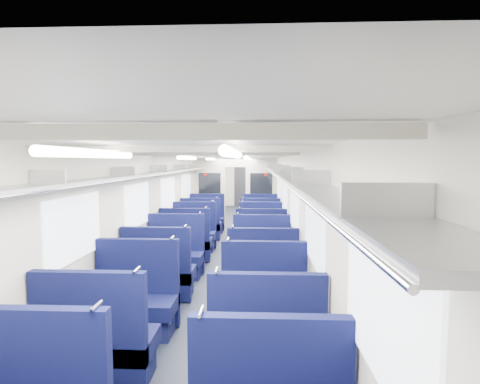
{
  "coord_description": "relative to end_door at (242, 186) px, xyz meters",
  "views": [
    {
      "loc": [
        0.74,
        -9.43,
        2.2
      ],
      "look_at": [
        0.21,
        2.13,
        1.25
      ],
      "focal_mm": 28.14,
      "sensor_mm": 36.0,
      "label": 1
    }
  ],
  "objects": [
    {
      "name": "seat_11",
      "position": [
        0.83,
        -11.43,
        -0.63
      ],
      "size": [
        1.09,
        0.6,
        1.22
      ],
      "color": "#0C113E",
      "rests_on": "floor"
    },
    {
      "name": "luggage_rack_left",
      "position": [
        -1.21,
        -8.94,
        0.97
      ],
      "size": [
        0.36,
        17.4,
        0.18
      ],
      "color": "#B2B5BA",
      "rests_on": "wall_left"
    },
    {
      "name": "seat_15",
      "position": [
        0.83,
        -9.18,
        -0.63
      ],
      "size": [
        1.09,
        0.6,
        1.22
      ],
      "color": "#0C113E",
      "rests_on": "floor"
    },
    {
      "name": "seat_6",
      "position": [
        -0.83,
        -13.74,
        -0.63
      ],
      "size": [
        1.09,
        0.6,
        1.22
      ],
      "color": "#0C113E",
      "rests_on": "floor"
    },
    {
      "name": "ceiling_fittings",
      "position": [
        0.0,
        -9.2,
        1.29
      ],
      "size": [
        2.7,
        16.06,
        0.11
      ],
      "color": "beige",
      "rests_on": "ceiling"
    },
    {
      "name": "luggage_rack_right",
      "position": [
        1.21,
        -8.94,
        0.97
      ],
      "size": [
        0.36,
        17.4,
        0.18
      ],
      "color": "#B2B5BA",
      "rests_on": "wall_right"
    },
    {
      "name": "seat_14",
      "position": [
        -0.83,
        -9.25,
        -0.63
      ],
      "size": [
        1.09,
        0.6,
        1.22
      ],
      "color": "#0C113E",
      "rests_on": "floor"
    },
    {
      "name": "seat_12",
      "position": [
        -0.83,
        -10.23,
        -0.63
      ],
      "size": [
        1.09,
        0.6,
        1.22
      ],
      "color": "#0C113E",
      "rests_on": "floor"
    },
    {
      "name": "seat_10",
      "position": [
        -0.83,
        -11.38,
        -0.63
      ],
      "size": [
        1.09,
        0.6,
        1.22
      ],
      "color": "#0C113E",
      "rests_on": "floor"
    },
    {
      "name": "seat_13",
      "position": [
        0.83,
        -10.23,
        -0.63
      ],
      "size": [
        1.09,
        0.6,
        1.22
      ],
      "color": "#0C113E",
      "rests_on": "floor"
    },
    {
      "name": "seat_5",
      "position": [
        0.83,
        -14.87,
        -0.63
      ],
      "size": [
        1.09,
        0.6,
        1.22
      ],
      "color": "#0C113E",
      "rests_on": "floor"
    },
    {
      "name": "seat_4",
      "position": [
        -0.83,
        -14.89,
        -0.63
      ],
      "size": [
        1.09,
        0.6,
        1.22
      ],
      "color": "#0C113E",
      "rests_on": "floor"
    },
    {
      "name": "seat_9",
      "position": [
        0.83,
        -12.56,
        -0.63
      ],
      "size": [
        1.09,
        0.6,
        1.22
      ],
      "color": "#0C113E",
      "rests_on": "floor"
    },
    {
      "name": "seat_19",
      "position": [
        0.83,
        -6.9,
        -0.63
      ],
      "size": [
        1.09,
        0.6,
        1.22
      ],
      "color": "#0C113E",
      "rests_on": "floor"
    },
    {
      "name": "seat_16",
      "position": [
        -0.83,
        -7.99,
        -0.63
      ],
      "size": [
        1.09,
        0.6,
        1.22
      ],
      "color": "#0C113E",
      "rests_on": "floor"
    },
    {
      "name": "end_door",
      "position": [
        0.0,
        0.0,
        0.0
      ],
      "size": [
        0.75,
        0.06,
        2.0
      ],
      "primitive_type": "cube",
      "color": "black",
      "rests_on": "floor"
    },
    {
      "name": "seat_17",
      "position": [
        0.83,
        -7.92,
        -0.63
      ],
      "size": [
        1.09,
        0.6,
        1.22
      ],
      "color": "#0C113E",
      "rests_on": "floor"
    },
    {
      "name": "wall_far",
      "position": [
        0.0,
        0.06,
        0.18
      ],
      "size": [
        2.8,
        0.02,
        2.35
      ],
      "primitive_type": "cube",
      "color": "beige",
      "rests_on": "floor"
    },
    {
      "name": "dado_left",
      "position": [
        -1.39,
        -8.94,
        -0.65
      ],
      "size": [
        0.03,
        17.9,
        0.7
      ],
      "primitive_type": "cube",
      "color": "#0F1233",
      "rests_on": "floor"
    },
    {
      "name": "dado_right",
      "position": [
        1.39,
        -8.94,
        -0.65
      ],
      "size": [
        0.03,
        17.9,
        0.7
      ],
      "primitive_type": "cube",
      "color": "#0F1233",
      "rests_on": "floor"
    },
    {
      "name": "bulkhead",
      "position": [
        -0.0,
        -5.64,
        0.23
      ],
      "size": [
        2.8,
        0.1,
        2.35
      ],
      "color": "beige",
      "rests_on": "floor"
    },
    {
      "name": "windows",
      "position": [
        0.0,
        -9.4,
        0.42
      ],
      "size": [
        2.78,
        15.6,
        0.75
      ],
      "color": "white",
      "rests_on": "wall_left"
    },
    {
      "name": "wall_right",
      "position": [
        1.4,
        -8.94,
        0.18
      ],
      "size": [
        0.02,
        18.0,
        2.35
      ],
      "primitive_type": "cube",
      "color": "beige",
      "rests_on": "floor"
    },
    {
      "name": "seat_18",
      "position": [
        -0.83,
        -6.9,
        -0.63
      ],
      "size": [
        1.09,
        0.6,
        1.22
      ],
      "color": "#0C113E",
      "rests_on": "floor"
    },
    {
      "name": "seat_8",
      "position": [
        -0.83,
        -12.55,
        -0.63
      ],
      "size": [
        1.09,
        0.6,
        1.22
      ],
      "color": "#0C113E",
      "rests_on": "floor"
    },
    {
      "name": "floor",
      "position": [
        0.0,
        -8.94,
        -1.0
      ],
      "size": [
        2.8,
        18.0,
        0.01
      ],
      "primitive_type": "cube",
      "color": "black",
      "rests_on": "ground"
    },
    {
      "name": "wall_left",
      "position": [
        -1.4,
        -8.94,
        0.18
      ],
      "size": [
        0.02,
        18.0,
        2.35
      ],
      "primitive_type": "cube",
      "color": "beige",
      "rests_on": "floor"
    },
    {
      "name": "ceiling",
      "position": [
        0.0,
        -8.94,
        1.35
      ],
      "size": [
        2.8,
        18.0,
        0.01
      ],
      "primitive_type": "cube",
      "color": "silver",
      "rests_on": "wall_left"
    },
    {
      "name": "seat_7",
      "position": [
        0.83,
        -13.8,
        -0.63
      ],
      "size": [
        1.09,
        0.6,
        1.22
      ],
      "color": "#0C113E",
      "rests_on": "floor"
    }
  ]
}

